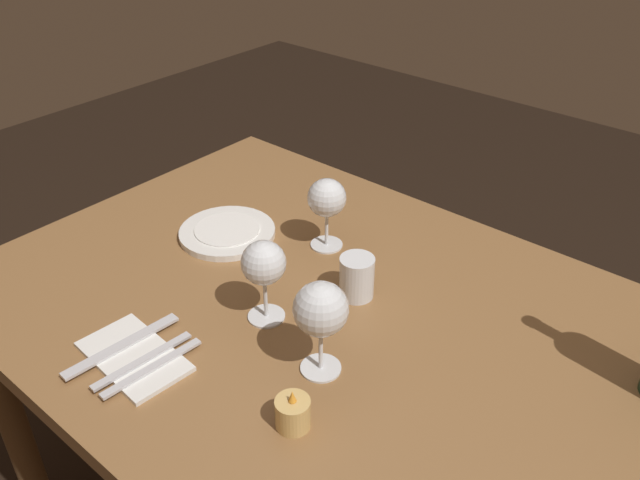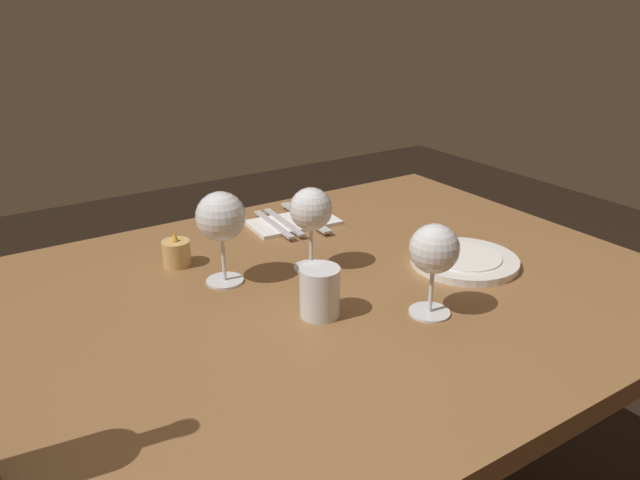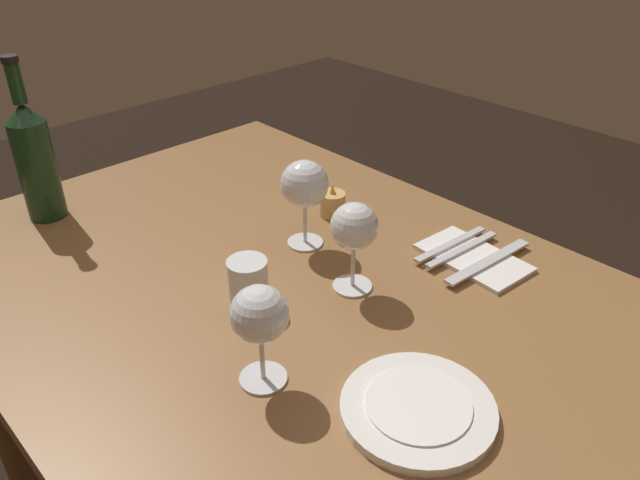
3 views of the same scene
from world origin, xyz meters
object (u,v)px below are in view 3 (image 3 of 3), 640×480
wine_glass_right (304,186)px  wine_glass_centre (354,229)px  votive_candle (332,205)px  table_knife (488,262)px  folded_napkin (473,258)px  dinner_plate (418,408)px  fork_inner (462,249)px  wine_glass_left (260,317)px  wine_bottle (35,158)px  fork_outer (451,244)px  water_tumbler (248,285)px

wine_glass_right → wine_glass_centre: bearing=-13.1°
votive_candle → table_knife: votive_candle is taller
wine_glass_right → folded_napkin: 0.33m
dinner_plate → wine_glass_centre: bearing=151.0°
fork_inner → wine_glass_left: bearing=-89.7°
wine_bottle → fork_outer: size_ratio=1.76×
wine_glass_left → wine_glass_right: size_ratio=0.91×
wine_glass_left → fork_inner: 0.47m
wine_glass_left → votive_candle: size_ratio=2.25×
wine_glass_centre → table_knife: bearing=60.9°
table_knife → wine_glass_centre: bearing=-119.1°
dinner_plate → table_knife: 0.38m
votive_candle → fork_outer: bearing=15.2°
votive_candle → dinner_plate: 0.54m
dinner_plate → table_knife: bearing=110.2°
wine_glass_centre → table_knife: wine_glass_centre is taller
wine_glass_centre → wine_bottle: 0.65m
fork_inner → table_knife: (0.05, 0.00, 0.00)m
wine_glass_right → wine_glass_centre: size_ratio=1.07×
water_tumbler → fork_inner: (0.15, 0.37, -0.03)m
wine_glass_left → wine_glass_centre: wine_glass_centre is taller
wine_glass_right → dinner_plate: 0.46m
dinner_plate → folded_napkin: (-0.16, 0.35, -0.00)m
wine_glass_left → wine_glass_right: bearing=128.6°
wine_glass_right → water_tumbler: wine_glass_right is taller
wine_bottle → water_tumbler: 0.53m
wine_bottle → fork_inner: size_ratio=1.76×
folded_napkin → fork_outer: size_ratio=1.10×
wine_glass_right → dinner_plate: bearing=-23.3°
wine_glass_centre → votive_candle: (-0.20, 0.15, -0.09)m
wine_glass_right → wine_glass_centre: wine_glass_right is taller
votive_candle → folded_napkin: 0.30m
wine_bottle → votive_candle: 0.58m
wine_bottle → table_knife: 0.86m
wine_bottle → water_tumbler: wine_bottle is taller
wine_glass_left → votive_candle: bearing=124.3°
votive_candle → dinner_plate: votive_candle is taller
dinner_plate → fork_inner: dinner_plate is taller
folded_napkin → table_knife: bearing=0.0°
fork_inner → table_knife: 0.05m
fork_outer → table_knife: bearing=0.0°
wine_glass_right → water_tumbler: (0.08, -0.19, -0.08)m
wine_glass_centre → wine_glass_left: bearing=-74.5°
wine_glass_left → fork_outer: size_ratio=0.84×
folded_napkin → fork_inner: bearing=180.0°
folded_napkin → fork_outer: fork_outer is taller
table_knife → wine_bottle: bearing=-145.9°
wine_bottle → dinner_plate: size_ratio=1.58×
wine_glass_right → fork_inner: 0.30m
water_tumbler → votive_candle: 0.33m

